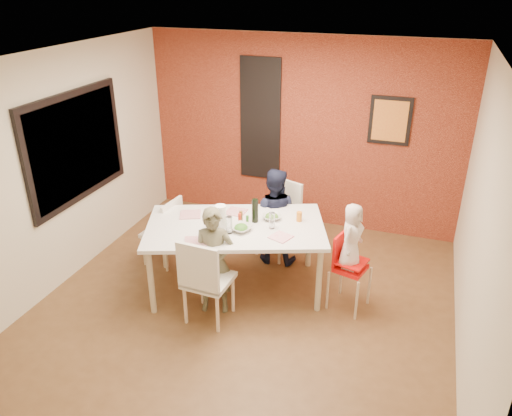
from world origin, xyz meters
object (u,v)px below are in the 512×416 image
(child_far, at_px, (274,216))
(dining_table, at_px, (235,231))
(paper_towel_roll, at_px, (221,217))
(child_near, at_px, (214,261))
(toddler, at_px, (352,236))
(chair_near, at_px, (204,278))
(high_chair, at_px, (347,265))
(chair_left, at_px, (166,229))
(chair_far, at_px, (281,214))
(wine_bottle, at_px, (255,211))

(child_far, bearing_deg, dining_table, 67.56)
(child_far, relative_size, paper_towel_roll, 4.53)
(dining_table, relative_size, child_near, 1.84)
(child_far, xyz_separation_m, paper_towel_roll, (-0.34, -0.87, 0.34))
(child_far, xyz_separation_m, toddler, (1.08, -0.69, 0.26))
(child_near, bearing_deg, toddler, 4.25)
(chair_near, height_order, high_chair, chair_near)
(chair_left, relative_size, child_near, 0.73)
(chair_far, distance_m, chair_left, 1.49)
(chair_far, relative_size, child_near, 0.81)
(high_chair, distance_m, child_near, 1.45)
(chair_near, relative_size, child_far, 0.79)
(chair_near, distance_m, chair_far, 1.74)
(dining_table, distance_m, paper_towel_roll, 0.27)
(chair_near, relative_size, paper_towel_roll, 3.59)
(chair_left, bearing_deg, paper_towel_roll, 75.98)
(toddler, bearing_deg, chair_far, 62.75)
(toddler, height_order, wine_bottle, toddler)
(paper_towel_roll, bearing_deg, chair_far, 71.44)
(high_chair, xyz_separation_m, toddler, (0.02, -0.01, 0.36))
(chair_near, distance_m, child_far, 1.50)
(chair_far, relative_size, paper_towel_roll, 3.54)
(child_far, bearing_deg, wine_bottle, 80.12)
(child_near, xyz_separation_m, paper_towel_roll, (-0.06, 0.35, 0.36))
(chair_near, xyz_separation_m, toddler, (1.37, 0.78, 0.33))
(chair_left, bearing_deg, chair_near, 52.21)
(child_near, height_order, paper_towel_roll, child_near)
(chair_near, relative_size, toddler, 1.36)
(chair_left, bearing_deg, chair_far, 127.95)
(chair_far, bearing_deg, chair_left, -128.11)
(wine_bottle, relative_size, paper_towel_roll, 1.00)
(high_chair, distance_m, paper_towel_roll, 1.48)
(toddler, relative_size, wine_bottle, 2.64)
(high_chair, bearing_deg, paper_towel_roll, 113.02)
(high_chair, relative_size, toddler, 1.20)
(dining_table, distance_m, chair_left, 1.08)
(chair_far, xyz_separation_m, toddler, (1.05, -0.93, 0.34))
(chair_far, relative_size, wine_bottle, 3.55)
(chair_far, height_order, toddler, toddler)
(child_near, xyz_separation_m, wine_bottle, (0.25, 0.62, 0.36))
(chair_far, distance_m, high_chair, 1.38)
(dining_table, distance_m, chair_far, 1.04)
(high_chair, bearing_deg, chair_left, 101.48)
(chair_far, xyz_separation_m, high_chair, (1.03, -0.92, -0.02))
(chair_near, distance_m, child_near, 0.26)
(toddler, bearing_deg, dining_table, 107.17)
(dining_table, height_order, wine_bottle, wine_bottle)
(child_near, relative_size, toddler, 1.66)
(toddler, bearing_deg, wine_bottle, 99.59)
(chair_far, bearing_deg, dining_table, -83.66)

